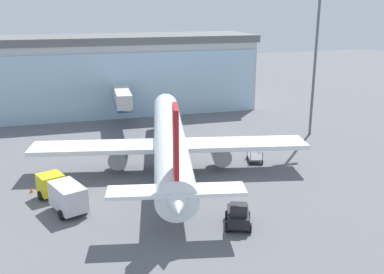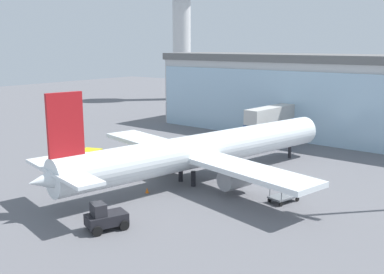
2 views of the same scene
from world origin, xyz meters
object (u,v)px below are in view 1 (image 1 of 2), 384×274
(pushback_tug, at_px, (238,216))
(apron_light_mast, at_px, (316,49))
(catering_truck, at_px, (62,192))
(safety_cone_wingtip, at_px, (31,190))
(safety_cone_nose, at_px, (171,190))
(baggage_cart, at_px, (255,157))
(jet_bridge, at_px, (122,98))
(airplane, at_px, (170,140))

(pushback_tug, bearing_deg, apron_light_mast, -21.31)
(apron_light_mast, relative_size, catering_truck, 2.73)
(apron_light_mast, distance_m, catering_truck, 39.48)
(pushback_tug, distance_m, safety_cone_wingtip, 21.25)
(apron_light_mast, distance_m, safety_cone_nose, 30.85)
(apron_light_mast, bearing_deg, pushback_tug, -132.98)
(pushback_tug, bearing_deg, baggage_cart, -8.70)
(catering_truck, relative_size, pushback_tug, 2.09)
(baggage_cart, height_order, safety_cone_nose, baggage_cart)
(jet_bridge, height_order, airplane, airplane)
(baggage_cart, relative_size, safety_cone_nose, 5.70)
(safety_cone_nose, height_order, safety_cone_wingtip, same)
(airplane, height_order, catering_truck, airplane)
(airplane, height_order, safety_cone_nose, airplane)
(apron_light_mast, distance_m, airplane, 25.66)
(apron_light_mast, distance_m, baggage_cart, 19.09)
(airplane, relative_size, pushback_tug, 10.53)
(safety_cone_wingtip, bearing_deg, airplane, 9.73)
(catering_truck, xyz_separation_m, pushback_tug, (13.95, -8.47, -0.49))
(airplane, bearing_deg, pushback_tug, -160.44)
(catering_truck, distance_m, pushback_tug, 16.33)
(apron_light_mast, bearing_deg, airplane, -162.50)
(jet_bridge, distance_m, catering_truck, 29.83)
(apron_light_mast, bearing_deg, baggage_cart, -147.12)
(safety_cone_nose, bearing_deg, pushback_tug, -68.12)
(apron_light_mast, xyz_separation_m, pushback_tug, (-21.24, -22.79, -11.21))
(catering_truck, distance_m, safety_cone_wingtip, 5.47)
(catering_truck, height_order, baggage_cart, catering_truck)
(catering_truck, bearing_deg, apron_light_mast, -87.44)
(baggage_cart, bearing_deg, catering_truck, 121.47)
(jet_bridge, height_order, apron_light_mast, apron_light_mast)
(apron_light_mast, distance_m, safety_cone_wingtip, 41.08)
(airplane, height_order, baggage_cart, airplane)
(jet_bridge, distance_m, baggage_cart, 25.25)
(jet_bridge, distance_m, safety_cone_nose, 27.93)
(safety_cone_wingtip, bearing_deg, jet_bridge, 60.67)
(pushback_tug, relative_size, safety_cone_wingtip, 6.62)
(safety_cone_wingtip, bearing_deg, apron_light_mast, 14.48)
(airplane, xyz_separation_m, safety_cone_wingtip, (-15.11, -2.59, -3.04))
(pushback_tug, distance_m, safety_cone_nose, 9.41)
(apron_light_mast, height_order, baggage_cart, apron_light_mast)
(pushback_tug, bearing_deg, safety_cone_wingtip, 74.06)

